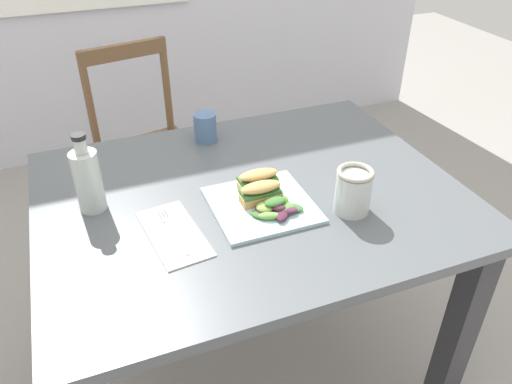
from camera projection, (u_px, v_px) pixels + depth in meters
ground_plane at (243, 358)px, 1.79m from camera, size 7.39×7.39×0.00m
dining_table at (251, 231)px, 1.42m from camera, size 1.11×0.87×0.74m
chair_wooden_far at (148, 151)px, 2.13m from camera, size 0.47×0.47×0.87m
plate_lunch at (262, 205)px, 1.28m from camera, size 0.25×0.25×0.01m
sandwich_half_front at (261, 192)px, 1.27m from camera, size 0.11×0.06×0.06m
sandwich_half_back at (258, 180)px, 1.32m from camera, size 0.11×0.06×0.06m
salad_mixed_greens at (276, 207)px, 1.25m from camera, size 0.14×0.12×0.03m
napkin_folded at (174, 233)px, 1.19m from camera, size 0.14×0.25×0.00m
fork_on_napkin at (171, 228)px, 1.20m from camera, size 0.04×0.19×0.00m
bottle_cold_brew at (89, 183)px, 1.24m from camera, size 0.07×0.07×0.21m
mason_jar_iced_tea at (353, 193)px, 1.24m from camera, size 0.09×0.09×0.12m
cup_extra_side at (205, 127)px, 1.56m from camera, size 0.07×0.07×0.09m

